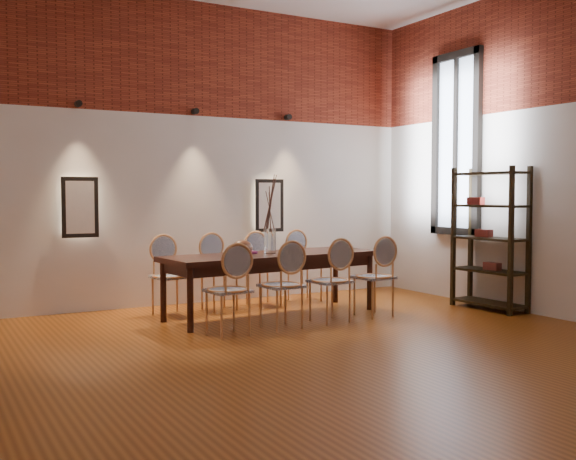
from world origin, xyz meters
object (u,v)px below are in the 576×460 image
vase (270,241)px  bowl (242,248)px  chair_far_d (305,266)px  book (244,252)px  chair_near_b (281,285)px  chair_far_c (264,269)px  dining_table (272,285)px  chair_near_c (330,281)px  chair_near_d (374,277)px  chair_far_b (219,273)px  chair_near_a (228,290)px  shelving_rack (490,238)px  chair_far_a (170,276)px

vase → bowl: bearing=-168.0°
chair_far_d → book: 1.43m
chair_near_b → bowl: chair_near_b is taller
chair_far_c → vase: size_ratio=3.13×
dining_table → chair_near_c: chair_near_c is taller
vase → chair_near_d: bearing=-29.7°
dining_table → chair_far_b: 0.79m
chair_far_d → chair_near_a: bearing=35.4°
chair_near_a → chair_near_b: same height
chair_far_d → shelving_rack: shelving_rack is taller
chair_near_d → chair_far_b: 1.94m
chair_far_d → dining_table: bearing=35.4°
chair_near_d → chair_far_b: size_ratio=1.00×
book → chair_near_b: bearing=-87.7°
chair_far_c → bowl: bearing=44.6°
chair_near_d → chair_far_c: 1.56m
chair_near_a → chair_far_b: bearing=64.8°
chair_near_b → vase: (0.24, 0.73, 0.43)m
chair_far_d → bowl: bearing=27.9°
vase → book: (-0.28, 0.13, -0.14)m
chair_near_c → chair_far_c: 1.41m
chair_far_b → chair_near_a: bearing=64.8°
bowl → shelving_rack: bearing=-15.8°
shelving_rack → dining_table: bearing=157.9°
chair_far_a → chair_far_c: (1.32, 0.12, 0.00)m
chair_near_c → chair_far_a: bearing=133.2°
chair_near_d → book: bearing=146.3°
chair_near_b → chair_near_d: 1.33m
chair_near_c → chair_far_b: 1.56m
chair_far_a → chair_far_d: 1.99m
dining_table → chair_far_c: bearing=64.8°
chair_near_d → chair_far_b: bearing=133.2°
dining_table → vase: bearing=180.0°
chair_far_a → bowl: chair_far_a is taller
chair_far_b → book: size_ratio=3.62×
chair_near_d → shelving_rack: (1.56, -0.33, 0.43)m
chair_far_b → chair_near_c: bearing=115.2°
dining_table → chair_far_b: (-0.39, 0.67, 0.09)m
chair_near_a → chair_near_b: 0.66m
shelving_rack → vase: bearing=158.1°
chair_near_a → chair_near_d: size_ratio=1.00×
dining_table → chair_near_b: bearing=-115.2°
chair_near_a → bowl: (0.50, 0.70, 0.37)m
vase → chair_far_b: bearing=118.6°
chair_near_c → shelving_rack: 2.28m
chair_near_c → shelving_rack: bearing=-12.1°
chair_near_c → shelving_rack: (2.22, -0.27, 0.43)m
chair_near_d → chair_far_a: (-2.11, 1.23, 0.00)m
chair_near_b → shelving_rack: size_ratio=0.52×
chair_far_a → book: 0.94m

